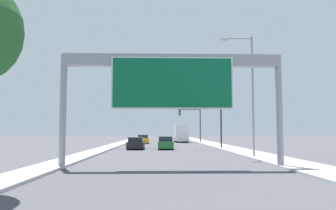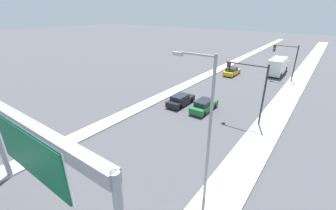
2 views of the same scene
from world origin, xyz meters
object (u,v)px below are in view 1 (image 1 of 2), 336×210
object	(u,v)px
car_far_right	(136,143)
sign_gantry	(172,77)
truck_box_primary	(181,134)
street_lamp_right	(249,86)
car_mid_right	(165,143)
traffic_light_mid_block	(193,119)
traffic_light_near_intersection	(210,111)
car_far_center	(143,139)

from	to	relation	value
car_far_right	sign_gantry	bearing A→B (deg)	-79.97
truck_box_primary	street_lamp_right	xyz separation A→B (m)	(3.05, -37.00, 4.14)
car_mid_right	traffic_light_mid_block	xyz separation A→B (m)	(5.47, 20.26, 3.54)
car_mid_right	car_far_right	distance (m)	3.50
traffic_light_mid_block	traffic_light_near_intersection	bearing A→B (deg)	-90.33
car_far_right	car_mid_right	bearing A→B (deg)	1.27
traffic_light_mid_block	truck_box_primary	bearing A→B (deg)	117.40
truck_box_primary	sign_gantry	bearing A→B (deg)	-94.55
truck_box_primary	traffic_light_mid_block	size ratio (longest dim) A/B	1.27
car_far_center	car_mid_right	size ratio (longest dim) A/B	1.00
car_far_right	traffic_light_mid_block	size ratio (longest dim) A/B	0.71
sign_gantry	truck_box_primary	size ratio (longest dim) A/B	1.65
sign_gantry	traffic_light_mid_block	world-z (taller)	sign_gantry
car_far_center	street_lamp_right	distance (m)	33.15
truck_box_primary	traffic_light_near_intersection	distance (m)	24.06
sign_gantry	street_lamp_right	bearing A→B (deg)	46.63
car_far_right	traffic_light_near_intersection	world-z (taller)	traffic_light_near_intersection
sign_gantry	street_lamp_right	world-z (taller)	street_lamp_right
sign_gantry	car_far_right	distance (m)	20.64
sign_gantry	traffic_light_near_intersection	xyz separation A→B (m)	(5.36, 20.13, -0.74)
car_mid_right	car_far_center	bearing A→B (deg)	100.86
car_mid_right	truck_box_primary	distance (m)	24.33
car_mid_right	street_lamp_right	xyz separation A→B (m)	(6.55, -12.94, 5.06)
sign_gantry	car_mid_right	bearing A→B (deg)	90.00
truck_box_primary	street_lamp_right	distance (m)	37.36
sign_gantry	traffic_light_mid_block	size ratio (longest dim) A/B	2.09
traffic_light_near_intersection	street_lamp_right	distance (m)	13.31
sign_gantry	car_mid_right	xyz separation A→B (m)	(0.00, 19.87, -4.63)
car_far_center	street_lamp_right	bearing A→B (deg)	-72.15
car_far_right	truck_box_primary	xyz separation A→B (m)	(7.00, 24.14, 0.96)
car_mid_right	car_far_right	bearing A→B (deg)	-178.73
truck_box_primary	car_far_right	bearing A→B (deg)	-106.17
car_mid_right	sign_gantry	bearing A→B (deg)	-90.00
truck_box_primary	car_far_center	bearing A→B (deg)	-140.27
sign_gantry	traffic_light_near_intersection	size ratio (longest dim) A/B	1.94
traffic_light_near_intersection	car_mid_right	bearing A→B (deg)	-177.23
traffic_light_mid_block	car_far_center	bearing A→B (deg)	-167.34
car_far_center	traffic_light_mid_block	world-z (taller)	traffic_light_mid_block
car_far_right	traffic_light_near_intersection	xyz separation A→B (m)	(8.86, 0.34, 3.92)
car_far_center	truck_box_primary	distance (m)	9.15
car_far_right	truck_box_primary	distance (m)	25.15
street_lamp_right	car_far_right	bearing A→B (deg)	127.98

